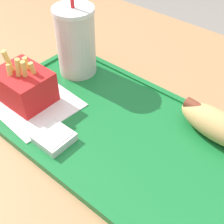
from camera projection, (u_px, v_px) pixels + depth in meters
food_tray at (112, 126)px, 0.55m from camera, size 0.48×0.28×0.01m
paper_napkin at (33, 102)px, 0.59m from camera, size 0.17×0.15×0.00m
soda_cup at (76, 41)px, 0.62m from camera, size 0.08×0.08×0.17m
hot_dog_far at (218, 125)px, 0.51m from camera, size 0.14×0.07×0.05m
fries_carton at (24, 86)px, 0.57m from camera, size 0.10×0.08×0.10m
sauce_cup_mayo at (54, 138)px, 0.51m from camera, size 0.06×0.06×0.02m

